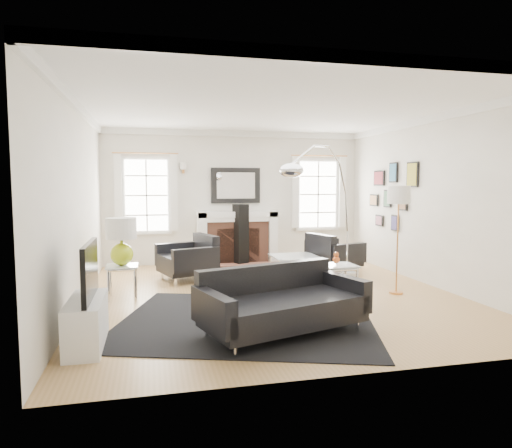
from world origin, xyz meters
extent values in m
plane|color=#A97F46|center=(0.00, 0.00, 0.00)|extent=(6.00, 6.00, 0.00)
cube|color=beige|center=(0.00, 3.00, 1.40)|extent=(5.50, 0.04, 2.80)
cube|color=beige|center=(0.00, -3.00, 1.40)|extent=(5.50, 0.04, 2.80)
cube|color=beige|center=(-2.75, 0.00, 1.40)|extent=(0.04, 6.00, 2.80)
cube|color=beige|center=(2.75, 0.00, 1.40)|extent=(0.04, 6.00, 2.80)
cube|color=white|center=(0.00, 0.00, 2.80)|extent=(5.50, 6.00, 0.02)
cube|color=white|center=(0.00, 0.00, 2.74)|extent=(5.50, 6.00, 0.12)
cube|color=white|center=(-0.75, 2.80, 0.55)|extent=(0.18, 0.38, 1.10)
cube|color=white|center=(0.75, 2.80, 0.55)|extent=(0.18, 0.38, 1.10)
cube|color=white|center=(0.00, 2.80, 1.05)|extent=(1.70, 0.38, 0.12)
cube|color=white|center=(0.00, 2.80, 0.95)|extent=(1.50, 0.34, 0.10)
cube|color=brown|center=(0.00, 2.82, 0.45)|extent=(1.30, 0.30, 0.90)
cube|color=black|center=(0.00, 2.72, 0.38)|extent=(0.90, 0.10, 0.76)
cube|color=brown|center=(0.00, 2.55, 0.02)|extent=(1.70, 0.50, 0.04)
cube|color=black|center=(0.00, 2.96, 1.65)|extent=(1.05, 0.06, 0.75)
cube|color=white|center=(0.00, 2.92, 1.65)|extent=(0.82, 0.02, 0.55)
cube|color=white|center=(-1.85, 2.97, 1.45)|extent=(1.00, 0.05, 1.60)
cube|color=white|center=(-1.85, 2.94, 1.45)|extent=(0.84, 0.02, 1.44)
cube|color=white|center=(-2.40, 2.87, 1.50)|extent=(0.14, 0.05, 1.55)
cube|color=white|center=(-1.30, 2.87, 1.50)|extent=(0.14, 0.05, 1.55)
cube|color=white|center=(1.85, 2.97, 1.45)|extent=(1.00, 0.05, 1.60)
cube|color=white|center=(1.85, 2.94, 1.45)|extent=(0.84, 0.02, 1.44)
cube|color=white|center=(1.30, 2.87, 1.50)|extent=(0.14, 0.05, 1.55)
cube|color=white|center=(2.40, 2.87, 1.50)|extent=(0.14, 0.05, 1.55)
cube|color=black|center=(2.72, 0.60, 1.85)|extent=(0.03, 0.34, 0.44)
cube|color=gold|center=(2.70, 0.60, 1.85)|extent=(0.01, 0.29, 0.39)
cube|color=black|center=(2.72, 1.25, 1.90)|extent=(0.03, 0.28, 0.38)
cube|color=teal|center=(2.70, 1.25, 1.90)|extent=(0.01, 0.23, 0.33)
cube|color=black|center=(2.72, 1.80, 1.80)|extent=(0.03, 0.40, 0.30)
cube|color=maroon|center=(2.70, 1.80, 1.80)|extent=(0.01, 0.35, 0.25)
cube|color=black|center=(2.72, 0.90, 1.35)|extent=(0.03, 0.30, 0.30)
cube|color=#8F6241|center=(2.70, 0.90, 1.35)|extent=(0.01, 0.25, 0.25)
cube|color=black|center=(2.72, 1.45, 1.40)|extent=(0.03, 0.26, 0.34)
cube|color=#426E4D|center=(2.70, 1.45, 1.40)|extent=(0.01, 0.21, 0.29)
cube|color=black|center=(2.72, 2.00, 1.35)|extent=(0.03, 0.32, 0.24)
cube|color=tan|center=(2.70, 2.00, 1.35)|extent=(0.01, 0.27, 0.19)
cube|color=black|center=(2.72, 1.15, 0.95)|extent=(0.03, 0.24, 0.30)
cube|color=#40376E|center=(2.70, 1.15, 0.95)|extent=(0.01, 0.19, 0.25)
cube|color=black|center=(2.72, 1.75, 0.95)|extent=(0.03, 0.28, 0.22)
cube|color=#965767|center=(2.70, 1.75, 0.95)|extent=(0.01, 0.23, 0.17)
cube|color=white|center=(-2.45, -1.70, 0.25)|extent=(0.35, 1.00, 0.50)
cube|color=black|center=(-2.40, -1.70, 0.80)|extent=(0.05, 1.00, 0.58)
cube|color=black|center=(-0.65, -1.23, 0.01)|extent=(3.69, 3.37, 0.01)
cube|color=black|center=(-0.34, -1.81, 0.28)|extent=(1.95, 1.33, 0.30)
cube|color=black|center=(-0.46, -1.45, 0.49)|extent=(1.74, 0.66, 0.49)
cube|color=black|center=(-1.18, -2.07, 0.40)|extent=(0.38, 0.84, 0.38)
cube|color=black|center=(0.49, -1.55, 0.40)|extent=(0.38, 0.84, 0.38)
cube|color=black|center=(-1.18, 1.37, 0.29)|extent=(1.05, 1.05, 0.31)
cube|color=black|center=(-0.82, 1.49, 0.52)|extent=(0.40, 0.84, 0.52)
cube|color=black|center=(-1.31, 1.77, 0.42)|extent=(0.83, 0.38, 0.40)
cube|color=black|center=(-1.05, 0.98, 0.42)|extent=(0.83, 0.38, 0.40)
cube|color=black|center=(1.67, 1.52, 0.28)|extent=(0.99, 0.99, 0.30)
cube|color=black|center=(1.33, 1.42, 0.49)|extent=(0.37, 0.79, 0.49)
cube|color=black|center=(1.79, 1.15, 0.39)|extent=(0.79, 0.35, 0.37)
cube|color=black|center=(1.55, 1.90, 0.39)|extent=(0.79, 0.35, 0.37)
cube|color=silver|center=(0.80, 1.33, 0.35)|extent=(0.82, 0.82, 0.02)
cylinder|color=silver|center=(0.43, 0.96, 0.18)|extent=(0.04, 0.04, 0.36)
cylinder|color=silver|center=(1.17, 0.96, 0.18)|extent=(0.04, 0.04, 0.36)
cylinder|color=silver|center=(0.43, 1.70, 0.18)|extent=(0.04, 0.04, 0.36)
cylinder|color=silver|center=(1.17, 1.70, 0.18)|extent=(0.04, 0.04, 0.36)
cube|color=silver|center=(-2.20, 0.27, 0.49)|extent=(0.45, 0.45, 0.02)
cylinder|color=silver|center=(-2.39, 0.08, 0.25)|extent=(0.04, 0.04, 0.50)
cylinder|color=silver|center=(-2.01, 0.08, 0.25)|extent=(0.04, 0.04, 0.50)
cylinder|color=silver|center=(-2.39, 0.46, 0.25)|extent=(0.04, 0.04, 0.50)
cylinder|color=silver|center=(-2.01, 0.46, 0.25)|extent=(0.04, 0.04, 0.50)
cube|color=silver|center=(0.68, -0.86, 0.57)|extent=(0.53, 0.45, 0.02)
cylinder|color=silver|center=(0.46, -1.04, 0.29)|extent=(0.04, 0.04, 0.58)
cylinder|color=silver|center=(0.91, -1.04, 0.29)|extent=(0.04, 0.04, 0.58)
cylinder|color=silver|center=(0.46, -0.68, 0.29)|extent=(0.04, 0.04, 0.58)
cylinder|color=silver|center=(0.91, -0.68, 0.29)|extent=(0.04, 0.04, 0.58)
sphere|color=#B2C819|center=(-2.20, 0.27, 0.66)|extent=(0.33, 0.33, 0.33)
cylinder|color=#B2C819|center=(-2.20, 0.27, 0.82)|extent=(0.04, 0.04, 0.13)
cylinder|color=white|center=(-2.20, 0.27, 1.04)|extent=(0.44, 0.44, 0.31)
sphere|color=#BA4A17|center=(0.68, -0.86, 0.65)|extent=(0.10, 0.10, 0.10)
sphere|color=#BA4A17|center=(0.68, -0.86, 0.73)|extent=(0.07, 0.07, 0.07)
cube|color=silver|center=(1.48, 0.54, 0.10)|extent=(0.25, 0.39, 0.20)
ellipsoid|color=silver|center=(0.10, -0.64, 1.87)|extent=(0.33, 0.33, 0.20)
cylinder|color=#CB8746|center=(1.89, -0.37, 0.02)|extent=(0.21, 0.21, 0.03)
cylinder|color=#CB8746|center=(1.89, -0.37, 0.74)|extent=(0.03, 0.03, 1.47)
cylinder|color=white|center=(1.89, -0.37, 1.52)|extent=(0.34, 0.34, 0.27)
cube|color=black|center=(0.04, 2.65, 0.63)|extent=(0.33, 0.33, 1.26)
camera|label=1|loc=(-1.78, -6.61, 1.69)|focal=32.00mm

